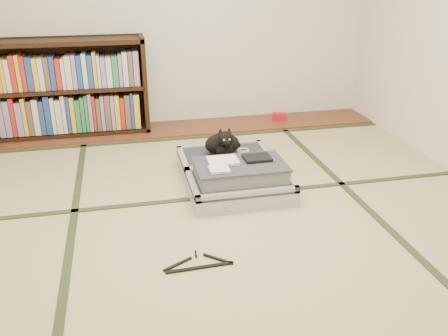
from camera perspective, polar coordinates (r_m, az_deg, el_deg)
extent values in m
plane|color=tan|center=(3.15, 0.51, -6.75)|extent=(4.50, 4.50, 0.00)
cube|color=brown|center=(4.94, -4.76, 4.82)|extent=(4.00, 0.50, 0.02)
cube|color=red|center=(5.19, 6.68, 6.18)|extent=(0.17, 0.13, 0.07)
plane|color=silver|center=(4.95, -5.68, 18.91)|extent=(4.00, 0.00, 4.00)
cube|color=#2D381E|center=(3.10, -17.98, -8.39)|extent=(0.05, 4.50, 0.01)
cube|color=#2D381E|center=(3.48, 16.81, -4.60)|extent=(0.05, 4.50, 0.01)
cube|color=#2D381E|center=(3.49, -0.98, -3.46)|extent=(4.00, 0.05, 0.01)
cube|color=#2D381E|center=(4.67, -4.23, 3.61)|extent=(4.00, 0.05, 0.01)
cube|color=black|center=(4.85, -9.55, 9.87)|extent=(0.04, 0.34, 0.95)
cube|color=black|center=(4.99, -17.47, 4.21)|extent=(1.48, 0.34, 0.04)
cube|color=black|center=(4.79, -18.77, 14.19)|extent=(1.48, 0.34, 0.04)
cube|color=black|center=(4.87, -18.10, 9.07)|extent=(1.41, 0.34, 0.03)
cube|color=black|center=(5.02, -17.97, 9.53)|extent=(1.48, 0.02, 0.95)
cube|color=gray|center=(4.90, -17.80, 6.55)|extent=(1.33, 0.24, 0.40)
cube|color=gray|center=(4.81, -18.40, 11.20)|extent=(1.33, 0.24, 0.36)
cube|color=#B5B4BA|center=(3.46, 1.95, -2.56)|extent=(0.74, 0.49, 0.13)
cube|color=#2F3037|center=(3.45, 1.96, -2.06)|extent=(0.66, 0.41, 0.10)
cube|color=#B5B4BA|center=(3.24, 2.96, -3.17)|extent=(0.74, 0.04, 0.05)
cube|color=#B5B4BA|center=(3.63, 1.08, -0.06)|extent=(0.74, 0.04, 0.05)
cube|color=#B5B4BA|center=(3.37, -3.79, -2.07)|extent=(0.04, 0.49, 0.05)
cube|color=#B5B4BA|center=(3.53, 7.45, -1.00)|extent=(0.04, 0.49, 0.05)
cube|color=#B5B4BA|center=(3.90, 0.15, 0.53)|extent=(0.74, 0.49, 0.13)
cube|color=#2F3037|center=(3.89, 0.15, 0.98)|extent=(0.66, 0.41, 0.10)
cube|color=#B5B4BA|center=(3.67, 0.93, 0.18)|extent=(0.74, 0.04, 0.05)
cube|color=#B5B4BA|center=(4.08, -0.55, 2.62)|extent=(0.74, 0.04, 0.05)
cube|color=#B5B4BA|center=(3.82, -4.96, 1.03)|extent=(0.04, 0.49, 0.05)
cube|color=#B5B4BA|center=(3.96, 5.08, 1.87)|extent=(0.04, 0.49, 0.05)
cylinder|color=black|center=(3.65, 1.01, 0.13)|extent=(0.66, 0.02, 0.02)
cube|color=gray|center=(3.41, 1.98, -0.71)|extent=(0.63, 0.38, 0.13)
cube|color=#3E3F47|center=(3.38, 1.99, 0.43)|extent=(0.65, 0.40, 0.01)
cube|color=silver|center=(3.39, -0.14, 0.88)|extent=(0.22, 0.18, 0.02)
cube|color=black|center=(3.45, 4.00, 1.24)|extent=(0.20, 0.16, 0.02)
cube|color=silver|center=(3.25, -0.59, -0.18)|extent=(0.14, 0.12, 0.02)
cube|color=white|center=(3.21, -0.75, -4.63)|extent=(0.06, 0.01, 0.04)
cube|color=white|center=(3.24, 1.30, -4.61)|extent=(0.05, 0.01, 0.03)
cube|color=orange|center=(3.33, 7.07, -3.77)|extent=(0.05, 0.01, 0.03)
cube|color=#197F33|center=(3.30, 5.96, -3.61)|extent=(0.04, 0.01, 0.03)
ellipsoid|color=black|center=(3.86, -0.22, 2.90)|extent=(0.28, 0.19, 0.18)
ellipsoid|color=black|center=(3.79, 0.06, 2.19)|extent=(0.14, 0.10, 0.10)
ellipsoid|color=black|center=(3.72, 0.16, 3.58)|extent=(0.12, 0.11, 0.12)
sphere|color=black|center=(3.68, 0.33, 3.04)|extent=(0.05, 0.05, 0.05)
cone|color=black|center=(3.71, -0.44, 4.50)|extent=(0.04, 0.05, 0.06)
cone|color=black|center=(3.73, 0.62, 4.58)|extent=(0.04, 0.05, 0.06)
sphere|color=#A5BF33|center=(3.67, 0.01, 3.39)|extent=(0.02, 0.02, 0.02)
sphere|color=#A5BF33|center=(3.68, 0.67, 3.44)|extent=(0.02, 0.02, 0.02)
cylinder|color=black|center=(3.98, 0.89, 2.59)|extent=(0.17, 0.10, 0.03)
torus|color=white|center=(3.94, 2.31, 2.05)|extent=(0.10, 0.10, 0.01)
torus|color=white|center=(3.93, 2.40, 2.19)|extent=(0.09, 0.09, 0.01)
cube|color=black|center=(2.73, -2.92, -11.86)|extent=(0.39, 0.03, 0.01)
cube|color=black|center=(2.76, -5.58, -11.44)|extent=(0.18, 0.11, 0.01)
cube|color=black|center=(2.79, -0.72, -10.89)|extent=(0.16, 0.14, 0.01)
cylinder|color=black|center=(2.84, -3.41, -10.30)|extent=(0.02, 0.07, 0.01)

